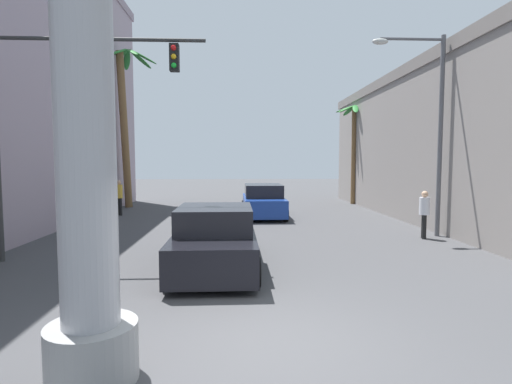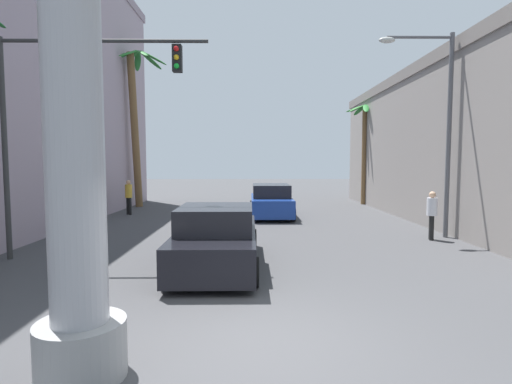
# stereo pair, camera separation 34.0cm
# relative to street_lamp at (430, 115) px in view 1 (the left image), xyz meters

# --- Properties ---
(ground_plane) EXTENTS (91.55, 91.55, 0.00)m
(ground_plane) POSITION_rel_street_lamp_xyz_m (-6.28, 1.86, -4.25)
(ground_plane) COLOR #424244
(building_right) EXTENTS (8.05, 21.01, 6.91)m
(building_right) POSITION_rel_street_lamp_xyz_m (4.60, 4.61, -0.79)
(building_right) COLOR gray
(building_right) RESTS_ON ground
(street_lamp) EXTENTS (2.58, 0.28, 6.99)m
(street_lamp) POSITION_rel_street_lamp_xyz_m (0.00, 0.00, 0.00)
(street_lamp) COLOR #59595E
(street_lamp) RESTS_ON ground
(traffic_light_mast) EXTENTS (5.52, 0.32, 5.90)m
(traffic_light_mast) POSITION_rel_street_lamp_xyz_m (-11.27, -3.02, -0.06)
(traffic_light_mast) COLOR #333333
(traffic_light_mast) RESTS_ON ground
(car_lead) EXTENTS (2.05, 4.97, 1.56)m
(car_lead) POSITION_rel_street_lamp_xyz_m (-7.26, -3.86, -3.55)
(car_lead) COLOR black
(car_lead) RESTS_ON ground
(car_far) EXTENTS (2.03, 4.46, 1.56)m
(car_far) POSITION_rel_street_lamp_xyz_m (-5.46, 5.34, -3.52)
(car_far) COLOR black
(car_far) RESTS_ON ground
(palm_tree_far_left) EXTENTS (3.04, 3.08, 8.97)m
(palm_tree_far_left) POSITION_rel_street_lamp_xyz_m (-13.04, 9.38, 1.17)
(palm_tree_far_left) COLOR brown
(palm_tree_far_left) RESTS_ON ground
(palm_tree_far_right) EXTENTS (2.37, 2.35, 6.19)m
(palm_tree_far_right) POSITION_rel_street_lamp_xyz_m (0.57, 10.95, -0.07)
(palm_tree_far_right) COLOR brown
(palm_tree_far_right) RESTS_ON ground
(pedestrian_mid_right) EXTENTS (0.43, 0.43, 1.65)m
(pedestrian_mid_right) POSITION_rel_street_lamp_xyz_m (-0.30, -0.46, -3.29)
(pedestrian_mid_right) COLOR black
(pedestrian_mid_right) RESTS_ON ground
(pedestrian_far_left) EXTENTS (0.48, 0.48, 1.73)m
(pedestrian_far_left) POSITION_rel_street_lamp_xyz_m (-12.54, 6.13, -3.24)
(pedestrian_far_left) COLOR black
(pedestrian_far_left) RESTS_ON ground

